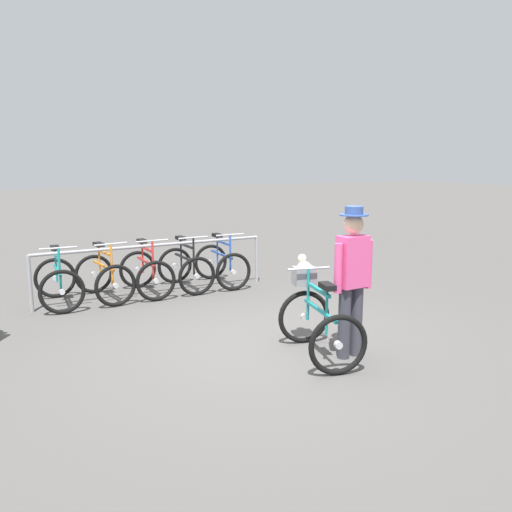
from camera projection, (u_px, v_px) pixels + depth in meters
The scene contains 9 objects.
ground_plane at pixel (263, 346), 6.29m from camera, with size 80.00×80.00×0.00m, color #514F4C.
bike_rack_rail at pixel (155, 255), 8.53m from camera, with size 3.91×0.25×0.88m.
racked_bike_teal at pixel (58, 282), 8.01m from camera, with size 0.67×1.12×0.98m.
racked_bike_orange at pixel (104, 277), 8.35m from camera, with size 0.81×1.17×0.97m.
racked_bike_red at pixel (146, 273), 8.69m from camera, with size 0.70×1.11×0.97m.
racked_bike_black at pixel (185, 268), 9.03m from camera, with size 0.71×1.13×0.97m.
racked_bike_blue at pixel (222, 265), 9.37m from camera, with size 0.67×1.11×0.97m.
featured_bicycle at pixel (316, 313), 5.96m from camera, with size 0.87×1.25×1.09m.
person_with_featured_bike at pixel (352, 276), 5.80m from camera, with size 0.53×0.32×1.72m.
Camera 1 is at (-2.78, -5.31, 2.21)m, focal length 36.42 mm.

